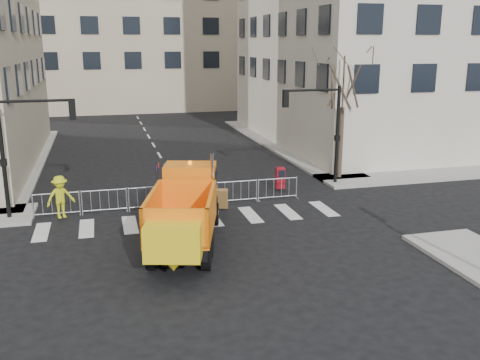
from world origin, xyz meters
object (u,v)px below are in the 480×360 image
object	(u,v)px
plow_truck	(185,209)
worker	(60,197)
cop_a	(186,198)
cop_c	(169,199)
cop_b	(202,200)
newspaper_box	(280,178)

from	to	relation	value
plow_truck	worker	size ratio (longest dim) A/B	4.80
plow_truck	cop_a	size ratio (longest dim) A/B	5.24
cop_c	cop_a	bearing A→B (deg)	152.36
plow_truck	cop_c	distance (m)	3.60
cop_b	newspaper_box	xyz separation A→B (m)	(4.87, 3.63, -0.20)
worker	newspaper_box	size ratio (longest dim) A/B	1.72
plow_truck	worker	xyz separation A→B (m)	(-4.78, 4.46, -0.42)
plow_truck	cop_b	xyz separation A→B (m)	(1.23, 3.08, -0.61)
cop_c	worker	bearing A→B (deg)	-47.80
cop_c	newspaper_box	xyz separation A→B (m)	(6.29, 3.17, -0.21)
cop_a	newspaper_box	bearing A→B (deg)	-154.99
worker	newspaper_box	distance (m)	11.11
cop_c	worker	size ratio (longest dim) A/B	0.96
cop_b	cop_c	size ratio (longest dim) A/B	0.99
newspaper_box	cop_a	bearing A→B (deg)	-143.60
cop_b	worker	world-z (taller)	worker
worker	plow_truck	bearing A→B (deg)	-64.94
cop_c	worker	xyz separation A→B (m)	(-4.58, 0.92, 0.18)
cop_a	cop_c	bearing A→B (deg)	4.83
cop_a	plow_truck	bearing A→B (deg)	76.55
plow_truck	cop_c	world-z (taller)	plow_truck
worker	newspaper_box	xyz separation A→B (m)	(10.87, 2.25, -0.39)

